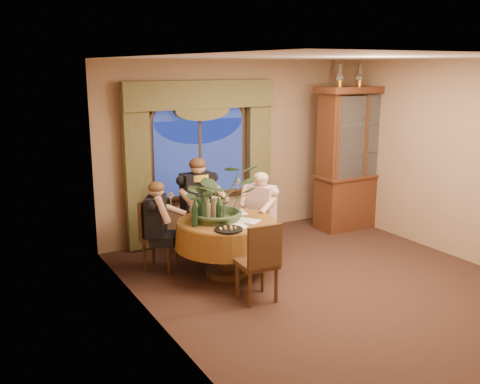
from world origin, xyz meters
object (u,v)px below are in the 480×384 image
person_pink (261,214)px  wine_bottle_3 (219,210)px  dining_table (227,247)px  wine_bottle_2 (199,207)px  stoneware_vase (216,208)px  oil_lamp_left (340,76)px  oil_lamp_center (360,76)px  china_cabinet (356,158)px  chair_back_right (201,221)px  person_scarf (198,207)px  chair_back (160,235)px  person_back (156,228)px  wine_bottle_0 (208,210)px  oil_lamp_right (379,75)px  wine_bottle_1 (202,211)px  chair_right (257,222)px  olive_bowl (229,219)px  centerpiece_plant (219,171)px  chair_front_left (257,261)px  wine_bottle_4 (195,210)px  wine_bottle_5 (195,214)px

person_pink → wine_bottle_3: (-0.93, -0.46, 0.29)m
dining_table → person_pink: bearing=26.8°
wine_bottle_2 → wine_bottle_3: 0.32m
person_pink → stoneware_vase: 0.97m
oil_lamp_left → oil_lamp_center: same height
china_cabinet → oil_lamp_center: oil_lamp_center is taller
chair_back_right → person_scarf: 0.26m
chair_back → person_back: size_ratio=0.76×
person_back → wine_bottle_0: size_ratio=3.81×
oil_lamp_center → person_back: oil_lamp_center is taller
oil_lamp_right → stoneware_vase: oil_lamp_right is taller
oil_lamp_right → chair_back: (-4.04, -0.27, -2.06)m
person_scarf → person_back: bearing=27.0°
chair_back → wine_bottle_1: (0.35, -0.60, 0.44)m
chair_right → olive_bowl: bearing=92.6°
china_cabinet → oil_lamp_right: bearing=0.0°
dining_table → centerpiece_plant: bearing=123.2°
stoneware_vase → wine_bottle_1: bearing=-156.8°
chair_front_left → wine_bottle_0: 1.02m
person_scarf → wine_bottle_3: size_ratio=4.38×
oil_lamp_right → chair_right: 3.32m
person_back → wine_bottle_2: size_ratio=3.81×
chair_right → wine_bottle_4: size_ratio=2.91×
oil_lamp_right → chair_front_left: oil_lamp_right is taller
oil_lamp_right → wine_bottle_0: 4.03m
person_pink → china_cabinet: bearing=-104.4°
wine_bottle_0 → oil_lamp_center: bearing=14.6°
centerpiece_plant → wine_bottle_1: 0.56m
olive_bowl → wine_bottle_3: 0.22m
chair_right → oil_lamp_left: bearing=-111.7°
centerpiece_plant → wine_bottle_3: centerpiece_plant is taller
centerpiece_plant → chair_front_left: bearing=-90.4°
wine_bottle_1 → person_pink: bearing=19.3°
wine_bottle_1 → wine_bottle_2: same height
chair_back_right → wine_bottle_5: size_ratio=2.91×
oil_lamp_right → chair_right: bearing=-172.1°
chair_right → wine_bottle_5: (-1.25, -0.57, 0.44)m
chair_back → person_back: (-0.10, -0.12, 0.15)m
chair_right → wine_bottle_1: wine_bottle_1 is taller
dining_table → wine_bottle_2: (-0.29, 0.22, 0.54)m
centerpiece_plant → olive_bowl: 0.63m
oil_lamp_left → olive_bowl: (-2.51, -0.91, -1.77)m
chair_right → chair_back: same height
wine_bottle_0 → wine_bottle_3: (0.10, -0.11, 0.00)m
dining_table → stoneware_vase: stoneware_vase is taller
china_cabinet → wine_bottle_1: 3.40m
chair_front_left → person_pink: 1.52m
dining_table → stoneware_vase: size_ratio=4.64×
chair_front_left → olive_bowl: bearing=88.9°
person_scarf → wine_bottle_4: (-0.40, -0.79, 0.19)m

